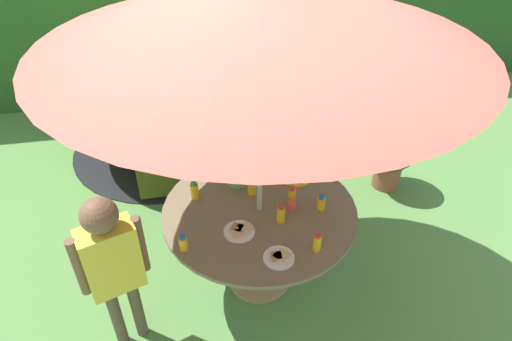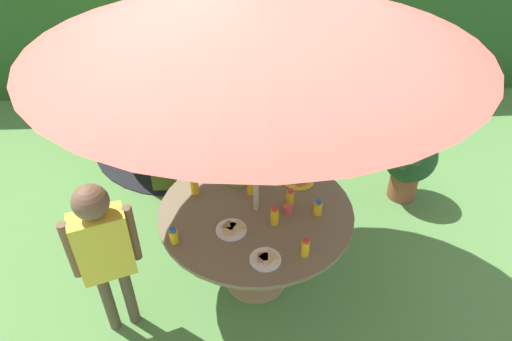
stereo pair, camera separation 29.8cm
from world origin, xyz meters
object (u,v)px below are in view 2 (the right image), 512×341
object	(u,v)px
juice_bottle_near_left	(194,186)
juice_bottle_center_front	(251,187)
cup_near	(288,209)
juice_bottle_front_edge	(290,197)
patio_umbrella	(256,11)
juice_bottle_far_right	(305,248)
wooden_chair	(207,134)
juice_bottle_center_back	(318,208)
child_in_blue_shirt	(226,115)
child_in_yellow_shirt	(103,245)
plate_near_right	(232,229)
snack_bowl	(239,176)
garden_table	(256,226)
potted_plant	(409,160)
juice_bottle_back_edge	(275,216)
juice_bottle_mid_right	(174,236)
dome_tent	(180,83)
plate_mid_left	(266,259)
plate_far_left	(298,179)

from	to	relation	value
juice_bottle_near_left	juice_bottle_center_front	world-z (taller)	juice_bottle_near_left
cup_near	juice_bottle_front_edge	bearing A→B (deg)	75.44
patio_umbrella	juice_bottle_near_left	xyz separation A→B (m)	(-0.41, 0.19, -1.23)
patio_umbrella	juice_bottle_far_right	xyz separation A→B (m)	(0.27, -0.42, -1.23)
wooden_chair	juice_bottle_center_back	size ratio (longest dim) A/B	9.35
child_in_blue_shirt	child_in_yellow_shirt	world-z (taller)	child_in_blue_shirt
plate_near_right	juice_bottle_center_back	distance (m)	0.58
snack_bowl	juice_bottle_center_back	world-z (taller)	juice_bottle_center_back
garden_table	potted_plant	xyz separation A→B (m)	(1.41, 0.91, -0.15)
juice_bottle_near_left	juice_bottle_back_edge	world-z (taller)	same
juice_bottle_center_front	plate_near_right	bearing A→B (deg)	-111.26
juice_bottle_mid_right	juice_bottle_back_edge	size ratio (longest dim) A/B	0.83
potted_plant	cup_near	bearing A→B (deg)	-141.42
juice_bottle_center_front	cup_near	xyz separation A→B (m)	(0.23, -0.21, -0.02)
juice_bottle_back_edge	cup_near	size ratio (longest dim) A/B	2.18
potted_plant	juice_bottle_far_right	bearing A→B (deg)	-130.51
dome_tent	plate_near_right	world-z (taller)	dome_tent
juice_bottle_near_left	potted_plant	bearing A→B (deg)	21.66
garden_table	dome_tent	bearing A→B (deg)	108.56
patio_umbrella	plate_mid_left	world-z (taller)	patio_umbrella
juice_bottle_back_edge	cup_near	distance (m)	0.14
juice_bottle_far_right	dome_tent	bearing A→B (deg)	111.16
snack_bowl	cup_near	world-z (taller)	snack_bowl
wooden_chair	dome_tent	xyz separation A→B (m)	(-0.29, 0.80, 0.13)
patio_umbrella	plate_far_left	distance (m)	1.35
child_in_blue_shirt	plate_mid_left	bearing A→B (deg)	-2.32
dome_tent	snack_bowl	distance (m)	1.75
potted_plant	juice_bottle_back_edge	size ratio (longest dim) A/B	5.22
juice_bottle_near_left	juice_bottle_far_right	xyz separation A→B (m)	(0.68, -0.61, -0.00)
plate_mid_left	plate_near_right	size ratio (longest dim) A/B	0.95
garden_table	juice_bottle_center_front	distance (m)	0.26
patio_umbrella	wooden_chair	xyz separation A→B (m)	(-0.37, 1.17, -1.43)
potted_plant	juice_bottle_back_edge	world-z (taller)	juice_bottle_back_edge
potted_plant	child_in_blue_shirt	size ratio (longest dim) A/B	0.49
potted_plant	juice_bottle_front_edge	xyz separation A→B (m)	(-1.18, -0.86, 0.36)
dome_tent	cup_near	distance (m)	2.19
potted_plant	plate_near_right	bearing A→B (deg)	-144.82
cup_near	plate_mid_left	bearing A→B (deg)	-113.24
juice_bottle_near_left	juice_bottle_far_right	distance (m)	0.91
plate_mid_left	plate_far_left	xyz separation A→B (m)	(0.29, 0.74, 0.00)
juice_bottle_center_front	potted_plant	bearing A→B (deg)	27.56
child_in_blue_shirt	juice_bottle_front_edge	world-z (taller)	child_in_blue_shirt
plate_near_right	snack_bowl	bearing A→B (deg)	83.08
juice_bottle_far_right	cup_near	bearing A→B (deg)	98.69
patio_umbrella	garden_table	bearing A→B (deg)	0.00
dome_tent	garden_table	bearing A→B (deg)	-71.80
child_in_yellow_shirt	juice_bottle_near_left	xyz separation A→B (m)	(0.51, 0.52, 0.01)
snack_bowl	plate_near_right	world-z (taller)	snack_bowl
child_in_yellow_shirt	juice_bottle_center_front	xyz separation A→B (m)	(0.90, 0.49, -0.00)
child_in_yellow_shirt	juice_bottle_far_right	xyz separation A→B (m)	(1.19, -0.10, 0.01)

